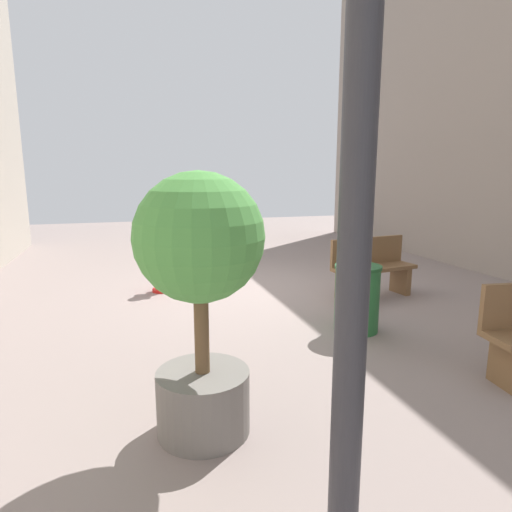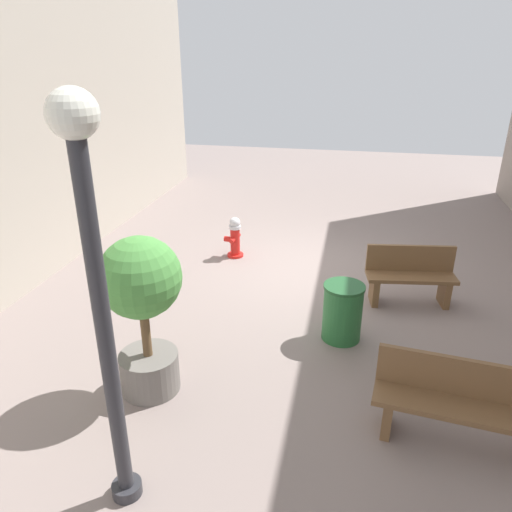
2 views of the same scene
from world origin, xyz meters
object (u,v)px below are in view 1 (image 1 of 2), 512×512
(planter_tree, at_px, (200,278))
(fire_hydrant, at_px, (161,268))
(street_lamp, at_px, (361,89))
(trash_bin, at_px, (357,298))
(bench_near, at_px, (372,267))

(planter_tree, bearing_deg, fire_hydrant, -90.21)
(planter_tree, height_order, street_lamp, street_lamp)
(fire_hydrant, bearing_deg, street_lamp, 93.76)
(planter_tree, xyz_separation_m, trash_bin, (-2.24, -1.62, -0.80))
(bench_near, relative_size, planter_tree, 0.73)
(bench_near, xyz_separation_m, street_lamp, (2.87, 4.43, 1.80))
(fire_hydrant, xyz_separation_m, trash_bin, (-2.22, 2.59, 0.02))
(planter_tree, relative_size, trash_bin, 2.35)
(fire_hydrant, height_order, street_lamp, street_lamp)
(bench_near, bearing_deg, planter_tree, 42.09)
(street_lamp, bearing_deg, planter_tree, -75.34)
(fire_hydrant, bearing_deg, trash_bin, 130.62)
(trash_bin, bearing_deg, fire_hydrant, -49.38)
(bench_near, height_order, street_lamp, street_lamp)
(trash_bin, bearing_deg, planter_tree, 35.87)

